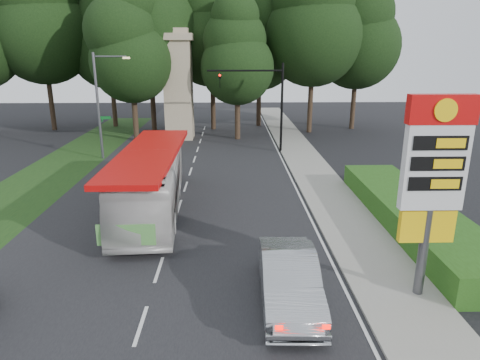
{
  "coord_description": "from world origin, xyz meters",
  "views": [
    {
      "loc": [
        2.78,
        -10.82,
        8.09
      ],
      "look_at": [
        3.24,
        8.64,
        2.2
      ],
      "focal_mm": 32.0,
      "sensor_mm": 36.0,
      "label": 1
    }
  ],
  "objects_px": {
    "gas_station_pylon": "(434,171)",
    "transit_bus": "(151,181)",
    "sedan_silver": "(289,279)",
    "streetlight_signs": "(101,101)",
    "traffic_signal_mast": "(266,95)",
    "monument": "(178,84)"
  },
  "relations": [
    {
      "from": "monument",
      "to": "transit_bus",
      "type": "bearing_deg",
      "value": -88.05
    },
    {
      "from": "gas_station_pylon",
      "to": "transit_bus",
      "type": "height_order",
      "value": "gas_station_pylon"
    },
    {
      "from": "traffic_signal_mast",
      "to": "streetlight_signs",
      "type": "height_order",
      "value": "streetlight_signs"
    },
    {
      "from": "gas_station_pylon",
      "to": "streetlight_signs",
      "type": "distance_m",
      "value": 25.74
    },
    {
      "from": "gas_station_pylon",
      "to": "sedan_silver",
      "type": "bearing_deg",
      "value": -176.03
    },
    {
      "from": "streetlight_signs",
      "to": "transit_bus",
      "type": "bearing_deg",
      "value": -63.99
    },
    {
      "from": "transit_bus",
      "to": "sedan_silver",
      "type": "xyz_separation_m",
      "value": [
        6.03,
        -8.74,
        -0.76
      ]
    },
    {
      "from": "traffic_signal_mast",
      "to": "transit_bus",
      "type": "height_order",
      "value": "traffic_signal_mast"
    },
    {
      "from": "gas_station_pylon",
      "to": "sedan_silver",
      "type": "relative_size",
      "value": 1.31
    },
    {
      "from": "gas_station_pylon",
      "to": "transit_bus",
      "type": "xyz_separation_m",
      "value": [
        -10.53,
        8.43,
        -2.83
      ]
    },
    {
      "from": "gas_station_pylon",
      "to": "traffic_signal_mast",
      "type": "distance_m",
      "value": 22.29
    },
    {
      "from": "gas_station_pylon",
      "to": "streetlight_signs",
      "type": "relative_size",
      "value": 0.86
    },
    {
      "from": "traffic_signal_mast",
      "to": "sedan_silver",
      "type": "relative_size",
      "value": 1.37
    },
    {
      "from": "gas_station_pylon",
      "to": "monument",
      "type": "height_order",
      "value": "monument"
    },
    {
      "from": "streetlight_signs",
      "to": "sedan_silver",
      "type": "height_order",
      "value": "streetlight_signs"
    },
    {
      "from": "streetlight_signs",
      "to": "transit_bus",
      "type": "distance_m",
      "value": 13.2
    },
    {
      "from": "transit_bus",
      "to": "sedan_silver",
      "type": "relative_size",
      "value": 2.22
    },
    {
      "from": "streetlight_signs",
      "to": "transit_bus",
      "type": "height_order",
      "value": "streetlight_signs"
    },
    {
      "from": "traffic_signal_mast",
      "to": "gas_station_pylon",
      "type": "bearing_deg",
      "value": -80.91
    },
    {
      "from": "gas_station_pylon",
      "to": "monument",
      "type": "bearing_deg",
      "value": 111.8
    },
    {
      "from": "streetlight_signs",
      "to": "monument",
      "type": "xyz_separation_m",
      "value": [
        4.99,
        7.99,
        0.67
      ]
    },
    {
      "from": "gas_station_pylon",
      "to": "monument",
      "type": "relative_size",
      "value": 0.68
    }
  ]
}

